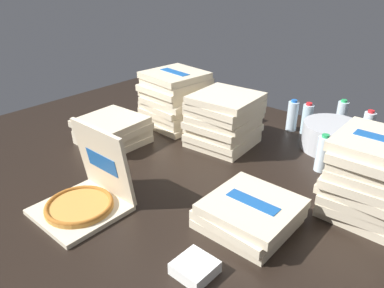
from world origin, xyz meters
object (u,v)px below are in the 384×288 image
(open_pizza_box, at_px, (86,195))
(ice_bucket, at_px, (332,137))
(napkin_pile, at_px, (195,268))
(water_bottle_4, at_px, (368,127))
(water_bottle_1, at_px, (307,119))
(pizza_stack_right_near, at_px, (224,120))
(water_bottle_3, at_px, (323,154))
(pizza_stack_center_far, at_px, (374,179))
(water_bottle_2, at_px, (292,116))
(pizza_stack_left_far, at_px, (249,214))
(pizza_stack_left_mid, at_px, (175,99))
(pizza_stack_center_near, at_px, (113,130))
(water_bottle_0, at_px, (341,116))

(open_pizza_box, height_order, ice_bucket, open_pizza_box)
(ice_bucket, bearing_deg, napkin_pile, -88.20)
(water_bottle_4, bearing_deg, ice_bucket, -117.71)
(water_bottle_1, xyz_separation_m, water_bottle_4, (0.34, 0.12, 0.00))
(pizza_stack_right_near, xyz_separation_m, water_bottle_3, (0.58, 0.10, -0.06))
(pizza_stack_center_far, bearing_deg, water_bottle_4, 109.03)
(open_pizza_box, xyz_separation_m, pizza_stack_right_near, (0.07, 0.93, 0.09))
(open_pizza_box, relative_size, napkin_pile, 2.71)
(water_bottle_3, distance_m, water_bottle_4, 0.52)
(pizza_stack_center_far, xyz_separation_m, water_bottle_2, (-0.69, 0.62, -0.08))
(pizza_stack_left_far, distance_m, water_bottle_1, 1.07)
(pizza_stack_right_near, bearing_deg, water_bottle_1, 58.14)
(pizza_stack_right_near, relative_size, water_bottle_2, 1.91)
(pizza_stack_left_mid, height_order, water_bottle_4, pizza_stack_left_mid)
(pizza_stack_center_near, xyz_separation_m, pizza_stack_left_far, (1.08, -0.13, -0.02))
(open_pizza_box, height_order, pizza_stack_right_near, open_pizza_box)
(napkin_pile, bearing_deg, ice_bucket, 91.80)
(water_bottle_0, relative_size, water_bottle_1, 1.00)
(water_bottle_2, bearing_deg, water_bottle_1, 7.59)
(napkin_pile, bearing_deg, water_bottle_2, 104.30)
(pizza_stack_left_mid, bearing_deg, water_bottle_1, 31.11)
(ice_bucket, relative_size, water_bottle_4, 1.65)
(pizza_stack_left_far, bearing_deg, napkin_pile, -89.11)
(pizza_stack_left_mid, xyz_separation_m, water_bottle_1, (0.75, 0.45, -0.08))
(open_pizza_box, height_order, pizza_stack_center_far, open_pizza_box)
(pizza_stack_left_mid, height_order, water_bottle_2, pizza_stack_left_mid)
(water_bottle_1, height_order, water_bottle_4, same)
(pizza_stack_center_near, bearing_deg, pizza_stack_left_mid, 79.48)
(water_bottle_3, bearing_deg, pizza_stack_left_far, -92.49)
(pizza_stack_center_near, height_order, napkin_pile, pizza_stack_center_near)
(water_bottle_1, bearing_deg, water_bottle_0, 54.44)
(pizza_stack_left_mid, bearing_deg, ice_bucket, 19.33)
(water_bottle_0, bearing_deg, pizza_stack_left_mid, -143.77)
(open_pizza_box, xyz_separation_m, pizza_stack_center_far, (0.97, 0.79, 0.11))
(ice_bucket, bearing_deg, pizza_stack_left_mid, -160.67)
(napkin_pile, bearing_deg, pizza_stack_right_near, 121.68)
(pizza_stack_center_far, height_order, water_bottle_4, pizza_stack_center_far)
(pizza_stack_left_mid, bearing_deg, pizza_stack_right_near, -5.24)
(pizza_stack_left_far, bearing_deg, pizza_stack_center_far, 50.07)
(napkin_pile, bearing_deg, water_bottle_4, 86.89)
(water_bottle_3, relative_size, water_bottle_4, 1.00)
(pizza_stack_left_far, height_order, water_bottle_4, water_bottle_4)
(pizza_stack_left_far, relative_size, water_bottle_1, 1.77)
(water_bottle_0, relative_size, water_bottle_2, 1.00)
(ice_bucket, xyz_separation_m, water_bottle_4, (0.12, 0.23, 0.02))
(water_bottle_2, height_order, napkin_pile, water_bottle_2)
(water_bottle_0, xyz_separation_m, water_bottle_1, (-0.14, -0.20, 0.00))
(pizza_stack_center_far, distance_m, pizza_stack_left_far, 0.55)
(pizza_stack_center_far, bearing_deg, water_bottle_2, 138.44)
(open_pizza_box, bearing_deg, ice_bucket, 65.93)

